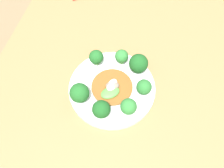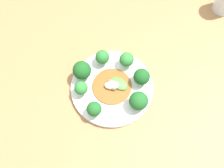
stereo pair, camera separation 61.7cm
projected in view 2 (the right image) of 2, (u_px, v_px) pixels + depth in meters
The scene contains 11 objects.
ground_plane at pixel (109, 131), 1.53m from camera, with size 8.00×8.00×0.00m, color #7F6B4C.
table at pixel (108, 111), 1.20m from camera, with size 1.18×0.88×0.74m.
plate at pixel (112, 88), 0.84m from camera, with size 0.26×0.26×0.02m.
broccoli_north at pixel (104, 57), 0.84m from camera, with size 0.05×0.05×0.06m.
broccoli_east at pixel (142, 77), 0.80m from camera, with size 0.05×0.05×0.06m.
broccoli_southwest at pixel (94, 109), 0.76m from camera, with size 0.04×0.04×0.06m.
broccoli_southeast at pixel (139, 101), 0.77m from camera, with size 0.06×0.06×0.06m.
broccoli_northwest at pixel (82, 70), 0.81m from camera, with size 0.06×0.06×0.07m.
broccoli_northeast at pixel (127, 60), 0.83m from camera, with size 0.05×0.05×0.06m.
broccoli_west at pixel (81, 88), 0.79m from camera, with size 0.04×0.04×0.05m.
stirfry_center at pixel (113, 85), 0.82m from camera, with size 0.12×0.12×0.02m.
Camera 2 is at (-0.08, -0.37, 1.51)m, focal length 42.00 mm.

